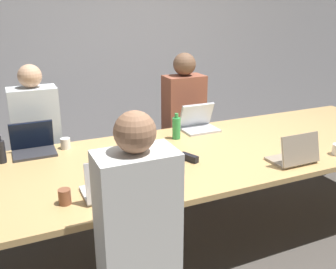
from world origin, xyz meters
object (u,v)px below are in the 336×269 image
laptop_far_center (198,122)px  person_far_center (184,125)px  cup_far_left (65,143)px  laptop_near_left (113,185)px  bottle_far_left (1,151)px  person_far_left (38,147)px  bottle_far_center (176,128)px  laptop_near_midright (295,155)px  person_near_left (138,247)px  stapler (189,158)px  cup_near_left (65,197)px  laptop_far_left (33,144)px

laptop_far_center → person_far_center: (0.03, 0.36, -0.13)m
laptop_far_center → cup_far_left: size_ratio=3.80×
laptop_near_left → bottle_far_left: bearing=-54.2°
person_far_left → bottle_far_left: person_far_left is taller
laptop_far_center → bottle_far_center: (-0.29, -0.14, 0.03)m
laptop_near_midright → person_near_left: person_near_left is taller
laptop_far_center → person_far_left: bearing=165.1°
stapler → laptop_near_midright: bearing=-50.5°
laptop_near_midright → cup_near_left: laptop_near_midright is taller
cup_far_left → stapler: size_ratio=0.56×
person_far_left → person_far_center: bearing=-0.6°
laptop_near_midright → laptop_near_left: laptop_near_left is taller
cup_far_left → bottle_far_left: bearing=-168.1°
person_far_center → person_near_left: size_ratio=1.02×
stapler → cup_near_left: bearing=173.1°
laptop_far_center → cup_near_left: size_ratio=3.55×
laptop_near_midright → cup_near_left: size_ratio=3.54×
laptop_near_left → bottle_far_left: laptop_near_left is taller
person_near_left → stapler: size_ratio=9.14×
person_near_left → laptop_far_left: person_near_left is taller
laptop_far_center → laptop_near_left: (-1.09, -0.93, 0.00)m
laptop_near_left → person_near_left: size_ratio=0.25×
bottle_far_left → laptop_far_left: bearing=25.6°
person_far_left → laptop_far_left: bearing=-99.6°
laptop_near_left → person_near_left: bearing=89.9°
person_far_center → person_far_left: (-1.44, 0.01, -0.02)m
cup_far_left → bottle_far_left: bottle_far_left is taller
cup_far_left → stapler: (0.80, -0.64, -0.02)m
laptop_near_left → laptop_far_left: 1.02m
laptop_far_center → person_near_left: person_near_left is taller
laptop_near_midright → cup_far_left: (-1.49, 1.00, -0.03)m
person_far_center → cup_far_left: 1.30m
laptop_near_midright → cup_near_left: 1.65m
person_near_left → bottle_far_left: (-0.61, 1.28, 0.17)m
laptop_far_left → bottle_far_left: 0.26m
person_far_center → laptop_near_left: size_ratio=4.06×
person_far_center → person_near_left: bearing=-122.9°
laptop_far_center → cup_near_left: 1.65m
person_near_left → person_far_left: 1.78m
laptop_near_midright → person_far_center: bearing=-79.8°
bottle_far_left → stapler: bearing=-22.8°
laptop_far_center → laptop_near_midright: bearing=-74.7°
laptop_far_center → bottle_far_left: laptop_far_center is taller
person_far_center → laptop_near_midright: person_far_center is taller
laptop_near_midright → laptop_near_left: size_ratio=0.93×
laptop_far_center → laptop_near_left: bearing=-139.6°
bottle_far_center → cup_far_left: 0.94m
laptop_far_left → stapler: bearing=-31.9°
laptop_near_midright → cup_near_left: bearing=-2.9°
person_far_left → stapler: 1.41m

